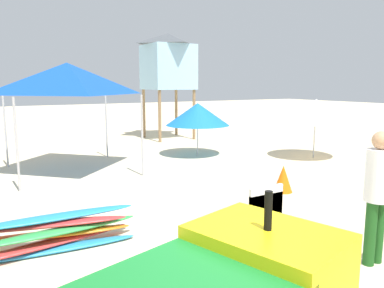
# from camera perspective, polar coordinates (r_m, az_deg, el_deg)

# --- Properties ---
(stacked_plastic_chairs) EXTENTS (0.48, 0.48, 1.11)m
(stacked_plastic_chairs) POSITION_cam_1_polar(r_m,az_deg,el_deg) (4.70, 9.99, -11.34)
(stacked_plastic_chairs) COLOR white
(stacked_plastic_chairs) RESTS_ON ground
(surfboard_pile) EXTENTS (2.61, 0.87, 0.48)m
(surfboard_pile) POSITION_cam_1_polar(r_m,az_deg,el_deg) (5.70, -20.95, -12.51)
(surfboard_pile) COLOR #268CCC
(surfboard_pile) RESTS_ON ground
(lifeguard_near_left) EXTENTS (0.32, 0.32, 1.71)m
(lifeguard_near_left) POSITION_cam_1_polar(r_m,az_deg,el_deg) (5.27, 26.21, -6.11)
(lifeguard_near_left) COLOR #194C19
(lifeguard_near_left) RESTS_ON ground
(popup_canopy) EXTENTS (2.89, 2.89, 2.81)m
(popup_canopy) POSITION_cam_1_polar(r_m,az_deg,el_deg) (10.26, -18.26, 9.34)
(popup_canopy) COLOR #B2B2B7
(popup_canopy) RESTS_ON ground
(lifeguard_tower) EXTENTS (1.98, 1.98, 4.30)m
(lifeguard_tower) POSITION_cam_1_polar(r_m,az_deg,el_deg) (15.88, -3.64, 12.29)
(lifeguard_tower) COLOR olive
(lifeguard_tower) RESTS_ON ground
(beach_umbrella_left) EXTENTS (2.07, 2.07, 1.82)m
(beach_umbrella_left) POSITION_cam_1_polar(r_m,az_deg,el_deg) (12.24, 18.15, 4.76)
(beach_umbrella_left) COLOR beige
(beach_umbrella_left) RESTS_ON ground
(beach_umbrella_far) EXTENTS (2.03, 2.03, 1.68)m
(beach_umbrella_far) POSITION_cam_1_polar(r_m,az_deg,el_deg) (12.04, 0.86, 4.52)
(beach_umbrella_far) COLOR beige
(beach_umbrella_far) RESTS_ON ground
(traffic_cone_near) EXTENTS (0.40, 0.40, 0.57)m
(traffic_cone_near) POSITION_cam_1_polar(r_m,az_deg,el_deg) (8.28, 13.59, -5.11)
(traffic_cone_near) COLOR orange
(traffic_cone_near) RESTS_ON ground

